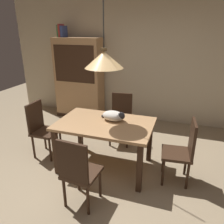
{
  "coord_description": "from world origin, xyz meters",
  "views": [
    {
      "loc": [
        0.98,
        -2.3,
        2.06
      ],
      "look_at": [
        -0.03,
        0.67,
        0.85
      ],
      "focal_mm": 35.34,
      "sensor_mm": 36.0,
      "label": 1
    }
  ],
  "objects_px": {
    "chair_right_side": "(183,149)",
    "hutch_bookcase": "(79,80)",
    "book_green_slim": "(59,31)",
    "pendant_lamp": "(104,59)",
    "cat_sleeping": "(114,116)",
    "dining_table": "(105,129)",
    "book_blue_wide": "(64,31)",
    "chair_far_back": "(121,116)",
    "chair_left_side": "(41,127)",
    "chair_near_front": "(78,171)",
    "book_red_tall": "(61,30)"
  },
  "relations": [
    {
      "from": "dining_table",
      "to": "cat_sleeping",
      "type": "height_order",
      "value": "cat_sleeping"
    },
    {
      "from": "chair_right_side",
      "to": "book_blue_wide",
      "type": "height_order",
      "value": "book_blue_wide"
    },
    {
      "from": "chair_right_side",
      "to": "pendant_lamp",
      "type": "bearing_deg",
      "value": -179.61
    },
    {
      "from": "chair_far_back",
      "to": "pendant_lamp",
      "type": "height_order",
      "value": "pendant_lamp"
    },
    {
      "from": "chair_near_front",
      "to": "book_red_tall",
      "type": "bearing_deg",
      "value": 122.11
    },
    {
      "from": "chair_near_front",
      "to": "chair_far_back",
      "type": "relative_size",
      "value": 1.0
    },
    {
      "from": "chair_left_side",
      "to": "book_red_tall",
      "type": "relative_size",
      "value": 3.32
    },
    {
      "from": "hutch_bookcase",
      "to": "chair_far_back",
      "type": "bearing_deg",
      "value": -36.24
    },
    {
      "from": "chair_left_side",
      "to": "book_green_slim",
      "type": "distance_m",
      "value": 2.44
    },
    {
      "from": "book_blue_wide",
      "to": "chair_left_side",
      "type": "bearing_deg",
      "value": -74.16
    },
    {
      "from": "dining_table",
      "to": "chair_right_side",
      "type": "height_order",
      "value": "chair_right_side"
    },
    {
      "from": "book_blue_wide",
      "to": "chair_near_front",
      "type": "bearing_deg",
      "value": -58.85
    },
    {
      "from": "book_red_tall",
      "to": "chair_left_side",
      "type": "bearing_deg",
      "value": -72.36
    },
    {
      "from": "chair_near_front",
      "to": "chair_right_side",
      "type": "height_order",
      "value": "same"
    },
    {
      "from": "chair_near_front",
      "to": "chair_right_side",
      "type": "xyz_separation_m",
      "value": [
        1.13,
        0.89,
        0.0
      ]
    },
    {
      "from": "cat_sleeping",
      "to": "book_red_tall",
      "type": "distance_m",
      "value": 2.77
    },
    {
      "from": "book_red_tall",
      "to": "hutch_bookcase",
      "type": "bearing_deg",
      "value": -0.22
    },
    {
      "from": "chair_near_front",
      "to": "book_red_tall",
      "type": "height_order",
      "value": "book_red_tall"
    },
    {
      "from": "chair_far_back",
      "to": "book_blue_wide",
      "type": "relative_size",
      "value": 3.88
    },
    {
      "from": "chair_right_side",
      "to": "hutch_bookcase",
      "type": "xyz_separation_m",
      "value": [
        -2.46,
        1.84,
        0.38
      ]
    },
    {
      "from": "chair_left_side",
      "to": "book_green_slim",
      "type": "bearing_deg",
      "value": 109.01
    },
    {
      "from": "dining_table",
      "to": "chair_left_side",
      "type": "xyz_separation_m",
      "value": [
        -1.13,
        -0.0,
        -0.14
      ]
    },
    {
      "from": "hutch_bookcase",
      "to": "book_green_slim",
      "type": "xyz_separation_m",
      "value": [
        -0.44,
        0.0,
        1.09
      ]
    },
    {
      "from": "cat_sleeping",
      "to": "book_green_slim",
      "type": "bearing_deg",
      "value": 137.2
    },
    {
      "from": "chair_right_side",
      "to": "book_blue_wide",
      "type": "relative_size",
      "value": 3.88
    },
    {
      "from": "dining_table",
      "to": "book_green_slim",
      "type": "xyz_separation_m",
      "value": [
        -1.76,
        1.85,
        1.33
      ]
    },
    {
      "from": "chair_right_side",
      "to": "hutch_bookcase",
      "type": "height_order",
      "value": "hutch_bookcase"
    },
    {
      "from": "chair_left_side",
      "to": "pendant_lamp",
      "type": "relative_size",
      "value": 0.72
    },
    {
      "from": "book_green_slim",
      "to": "dining_table",
      "type": "bearing_deg",
      "value": -46.3
    },
    {
      "from": "cat_sleeping",
      "to": "pendant_lamp",
      "type": "bearing_deg",
      "value": -132.59
    },
    {
      "from": "chair_far_back",
      "to": "hutch_bookcase",
      "type": "xyz_separation_m",
      "value": [
        -1.32,
        0.97,
        0.38
      ]
    },
    {
      "from": "chair_left_side",
      "to": "book_green_slim",
      "type": "height_order",
      "value": "book_green_slim"
    },
    {
      "from": "dining_table",
      "to": "book_green_slim",
      "type": "height_order",
      "value": "book_green_slim"
    },
    {
      "from": "hutch_bookcase",
      "to": "book_green_slim",
      "type": "relative_size",
      "value": 7.12
    },
    {
      "from": "chair_near_front",
      "to": "hutch_bookcase",
      "type": "distance_m",
      "value": 3.05
    },
    {
      "from": "dining_table",
      "to": "chair_right_side",
      "type": "relative_size",
      "value": 1.51
    },
    {
      "from": "book_green_slim",
      "to": "book_red_tall",
      "type": "relative_size",
      "value": 0.93
    },
    {
      "from": "book_blue_wide",
      "to": "chair_far_back",
      "type": "bearing_deg",
      "value": -30.51
    },
    {
      "from": "chair_left_side",
      "to": "hutch_bookcase",
      "type": "bearing_deg",
      "value": 96.19
    },
    {
      "from": "book_green_slim",
      "to": "book_blue_wide",
      "type": "distance_m",
      "value": 0.11
    },
    {
      "from": "hutch_bookcase",
      "to": "book_green_slim",
      "type": "height_order",
      "value": "book_green_slim"
    },
    {
      "from": "dining_table",
      "to": "hutch_bookcase",
      "type": "relative_size",
      "value": 0.76
    },
    {
      "from": "chair_far_back",
      "to": "chair_left_side",
      "type": "distance_m",
      "value": 1.42
    },
    {
      "from": "chair_right_side",
      "to": "book_red_tall",
      "type": "relative_size",
      "value": 3.32
    },
    {
      "from": "chair_far_back",
      "to": "book_green_slim",
      "type": "distance_m",
      "value": 2.48
    },
    {
      "from": "book_green_slim",
      "to": "pendant_lamp",
      "type": "bearing_deg",
      "value": -46.3
    },
    {
      "from": "chair_near_front",
      "to": "pendant_lamp",
      "type": "xyz_separation_m",
      "value": [
        0.01,
        0.88,
        1.15
      ]
    },
    {
      "from": "book_blue_wide",
      "to": "book_red_tall",
      "type": "bearing_deg",
      "value": 180.0
    },
    {
      "from": "chair_far_back",
      "to": "book_red_tall",
      "type": "distance_m",
      "value": 2.46
    },
    {
      "from": "chair_far_back",
      "to": "chair_left_side",
      "type": "bearing_deg",
      "value": -141.89
    }
  ]
}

